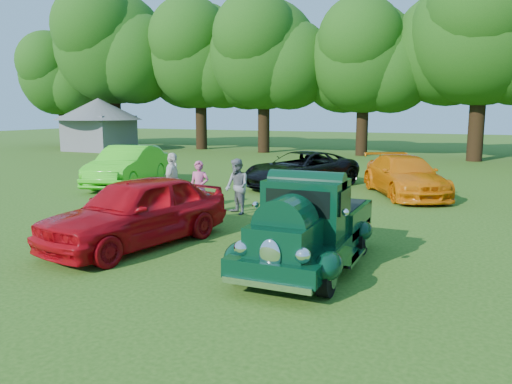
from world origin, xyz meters
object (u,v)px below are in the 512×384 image
at_px(red_convertible, 137,211).
at_px(spectator_grey, 237,187).
at_px(back_car_lime, 128,166).
at_px(hero_pickup, 309,228).
at_px(back_car_black, 301,170).
at_px(gazebo, 99,118).
at_px(spectator_white, 172,182).
at_px(spectator_pink, 199,188).
at_px(back_car_orange, 405,176).

relative_size(red_convertible, spectator_grey, 2.83).
xyz_separation_m(back_car_lime, spectator_grey, (6.41, -3.20, 0.01)).
relative_size(hero_pickup, spectator_grey, 2.72).
relative_size(back_car_lime, back_car_black, 0.97).
distance_m(hero_pickup, red_convertible, 4.00).
height_order(hero_pickup, back_car_lime, hero_pickup).
xyz_separation_m(back_car_lime, back_car_black, (6.47, 2.47, -0.10)).
relative_size(hero_pickup, red_convertible, 0.96).
height_order(red_convertible, back_car_lime, back_car_lime).
bearing_deg(red_convertible, back_car_lime, 140.78).
bearing_deg(gazebo, red_convertible, -47.57).
height_order(hero_pickup, spectator_white, spectator_white).
bearing_deg(back_car_black, hero_pickup, -47.21).
height_order(back_car_black, spectator_white, spectator_white).
bearing_deg(red_convertible, spectator_pink, 108.06).
xyz_separation_m(back_car_black, back_car_orange, (4.00, -0.37, 0.00)).
relative_size(back_car_black, spectator_grey, 3.10).
xyz_separation_m(red_convertible, gazebo, (-19.16, 20.96, 1.62)).
height_order(spectator_pink, spectator_grey, spectator_grey).
xyz_separation_m(back_car_lime, gazebo, (-13.32, 13.80, 1.60)).
relative_size(spectator_grey, spectator_white, 0.92).
height_order(red_convertible, spectator_pink, spectator_pink).
bearing_deg(gazebo, spectator_grey, -40.75).
bearing_deg(hero_pickup, spectator_white, 147.23).
relative_size(red_convertible, back_car_orange, 0.95).
height_order(hero_pickup, spectator_grey, hero_pickup).
relative_size(back_car_orange, spectator_pink, 3.08).
xyz_separation_m(back_car_black, spectator_white, (-2.02, -6.06, 0.18)).
height_order(back_car_orange, spectator_grey, spectator_grey).
height_order(back_car_orange, spectator_white, spectator_white).
relative_size(red_convertible, gazebo, 0.72).
bearing_deg(back_car_orange, gazebo, 126.79).
relative_size(back_car_black, back_car_orange, 1.04).
bearing_deg(red_convertible, spectator_grey, 93.30).
height_order(back_car_lime, spectator_pink, back_car_lime).
bearing_deg(back_car_lime, gazebo, 119.85).
bearing_deg(gazebo, back_car_black, -29.78).
bearing_deg(hero_pickup, back_car_orange, 85.98).
relative_size(red_convertible, spectator_white, 2.61).
height_order(spectator_pink, spectator_white, spectator_white).
bearing_deg(red_convertible, hero_pickup, 13.14).
bearing_deg(hero_pickup, back_car_lime, 144.35).
bearing_deg(back_car_lime, spectator_white, -53.02).
relative_size(back_car_lime, spectator_pink, 3.09).
xyz_separation_m(red_convertible, back_car_orange, (4.64, 9.26, -0.08)).
relative_size(red_convertible, spectator_pink, 2.92).
bearing_deg(spectator_pink, red_convertible, -95.99).
relative_size(back_car_black, gazebo, 0.79).
relative_size(hero_pickup, back_car_lime, 0.91).
relative_size(back_car_lime, spectator_white, 2.76).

